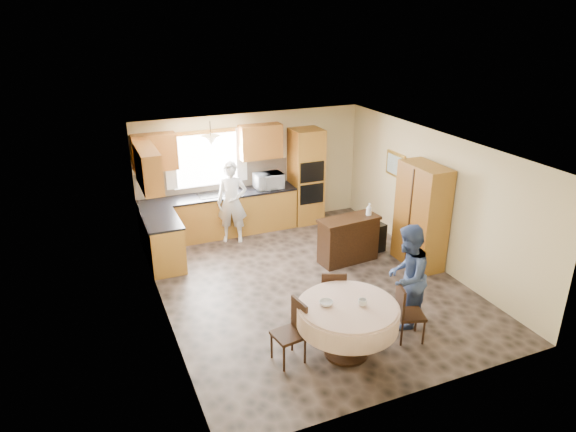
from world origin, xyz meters
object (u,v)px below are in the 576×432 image
(chair_back, at_px, (333,294))
(sideboard, at_px, (348,241))
(oven_tower, at_px, (306,176))
(chair_left, at_px, (293,328))
(person_sink, at_px, (232,202))
(dining_table, at_px, (348,316))
(chair_right, at_px, (406,310))
(person_dining, at_px, (407,277))
(cupboard, at_px, (421,216))

(chair_back, bearing_deg, sideboard, -102.49)
(oven_tower, relative_size, chair_left, 2.37)
(oven_tower, distance_m, person_sink, 1.89)
(dining_table, bearing_deg, chair_left, 165.75)
(chair_left, xyz_separation_m, chair_right, (1.69, -0.20, -0.01))
(chair_left, xyz_separation_m, person_sink, (0.41, 4.07, 0.36))
(chair_left, relative_size, person_dining, 0.55)
(cupboard, bearing_deg, sideboard, 152.56)
(dining_table, bearing_deg, chair_right, -1.03)
(person_sink, relative_size, person_dining, 1.05)
(chair_left, bearing_deg, person_sink, 165.90)
(chair_right, bearing_deg, cupboard, -23.11)
(chair_back, height_order, person_dining, person_dining)
(chair_left, bearing_deg, dining_table, 67.42)
(oven_tower, distance_m, sideboard, 2.23)
(sideboard, relative_size, chair_back, 1.29)
(chair_right, distance_m, person_dining, 0.52)
(chair_right, relative_size, person_sink, 0.51)
(person_dining, bearing_deg, chair_back, -62.75)
(sideboard, xyz_separation_m, dining_table, (-1.42, -2.51, 0.21))
(chair_right, distance_m, person_sink, 4.48)
(person_sink, bearing_deg, oven_tower, 34.93)
(chair_left, distance_m, person_dining, 1.93)
(sideboard, bearing_deg, person_dining, -101.74)
(oven_tower, height_order, sideboard, oven_tower)
(dining_table, height_order, chair_left, chair_left)
(dining_table, distance_m, person_sink, 4.28)
(chair_back, bearing_deg, cupboard, -131.75)
(person_sink, bearing_deg, chair_right, -50.39)
(sideboard, distance_m, person_sink, 2.51)
(dining_table, xyz_separation_m, person_dining, (1.16, 0.32, 0.19))
(sideboard, xyz_separation_m, chair_left, (-2.15, -2.33, 0.08))
(cupboard, distance_m, person_dining, 2.14)
(cupboard, relative_size, person_dining, 1.19)
(dining_table, relative_size, chair_left, 1.56)
(sideboard, distance_m, chair_left, 3.17)
(dining_table, height_order, person_sink, person_sink)
(dining_table, bearing_deg, sideboard, 60.53)
(dining_table, relative_size, chair_back, 1.54)
(sideboard, relative_size, person_dining, 0.71)
(oven_tower, bearing_deg, chair_left, -116.76)
(oven_tower, relative_size, person_sink, 1.24)
(person_dining, bearing_deg, dining_table, -22.74)
(cupboard, height_order, person_sink, cupboard)
(chair_back, bearing_deg, dining_table, 99.89)
(sideboard, height_order, chair_right, chair_right)
(oven_tower, xyz_separation_m, chair_right, (-0.56, -4.67, -0.58))
(sideboard, distance_m, chair_right, 2.57)
(chair_right, bearing_deg, chair_left, 100.26)
(cupboard, distance_m, dining_table, 3.23)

